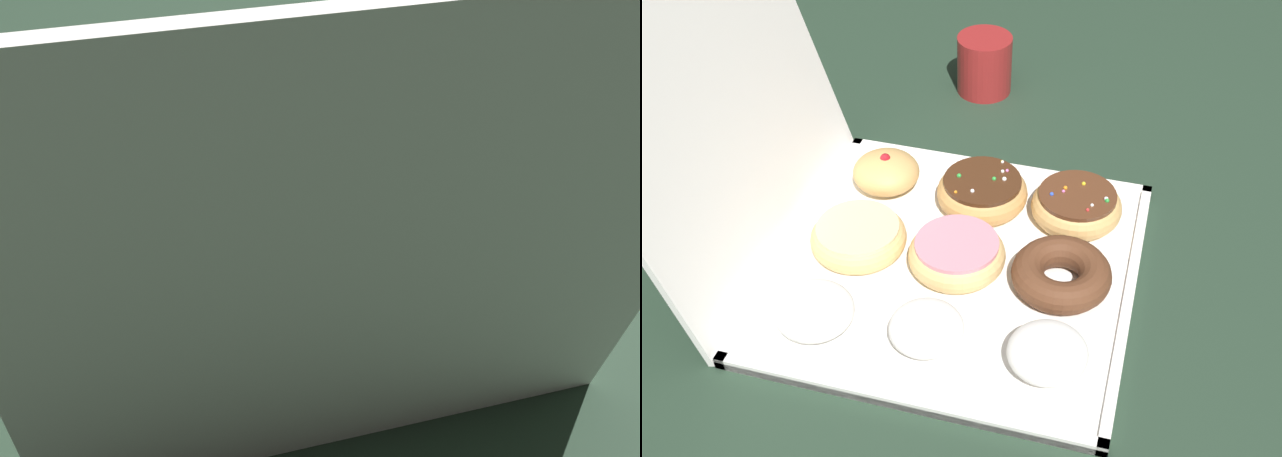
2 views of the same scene
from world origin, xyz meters
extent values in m
plane|color=#233828|center=(0.00, 0.00, 0.00)|extent=(3.00, 3.00, 0.00)
cube|color=white|center=(0.00, 0.00, 0.01)|extent=(0.42, 0.42, 0.01)
cube|color=white|center=(0.00, -0.20, 0.01)|extent=(0.42, 0.01, 0.01)
cube|color=white|center=(0.00, 0.20, 0.01)|extent=(0.42, 0.01, 0.01)
cube|color=white|center=(-0.20, 0.00, 0.01)|extent=(0.01, 0.42, 0.01)
cube|color=white|center=(0.20, 0.00, 0.01)|extent=(0.01, 0.42, 0.01)
cube|color=white|center=(0.00, 0.27, 0.19)|extent=(0.42, 0.12, 0.37)
ellipsoid|color=white|center=(-0.12, -0.13, 0.03)|extent=(0.09, 0.09, 0.04)
torus|color=#59331E|center=(0.00, -0.12, 0.03)|extent=(0.12, 0.12, 0.04)
torus|color=tan|center=(0.12, -0.12, 0.03)|extent=(0.11, 0.11, 0.04)
cylinder|color=#59331E|center=(0.12, -0.12, 0.05)|extent=(0.10, 0.10, 0.01)
sphere|color=orange|center=(0.13, -0.10, 0.05)|extent=(0.01, 0.01, 0.01)
sphere|color=yellow|center=(0.15, -0.12, 0.05)|extent=(0.01, 0.01, 0.01)
sphere|color=white|center=(0.12, -0.16, 0.05)|extent=(0.01, 0.01, 0.01)
sphere|color=white|center=(0.11, -0.14, 0.05)|extent=(0.00, 0.00, 0.00)
sphere|color=pink|center=(0.12, -0.10, 0.05)|extent=(0.00, 0.00, 0.00)
sphere|color=green|center=(0.12, -0.16, 0.05)|extent=(0.01, 0.01, 0.01)
sphere|color=red|center=(0.10, -0.14, 0.05)|extent=(0.00, 0.00, 0.00)
sphere|color=blue|center=(0.11, -0.09, 0.05)|extent=(0.01, 0.01, 0.01)
ellipsoid|color=white|center=(-0.12, 0.00, 0.03)|extent=(0.08, 0.08, 0.04)
torus|color=#E5B770|center=(0.00, 0.00, 0.03)|extent=(0.12, 0.12, 0.04)
cylinder|color=pink|center=(0.00, 0.00, 0.05)|extent=(0.10, 0.10, 0.01)
torus|color=tan|center=(0.12, 0.00, 0.03)|extent=(0.12, 0.12, 0.04)
cylinder|color=#472816|center=(0.12, 0.00, 0.05)|extent=(0.10, 0.10, 0.01)
sphere|color=green|center=(0.12, -0.01, 0.05)|extent=(0.01, 0.01, 0.01)
sphere|color=yellow|center=(0.16, -0.02, 0.05)|extent=(0.00, 0.00, 0.00)
sphere|color=orange|center=(0.09, 0.03, 0.05)|extent=(0.00, 0.00, 0.00)
sphere|color=green|center=(0.12, 0.03, 0.05)|extent=(0.01, 0.01, 0.01)
sphere|color=white|center=(0.14, -0.02, 0.05)|extent=(0.00, 0.00, 0.00)
sphere|color=white|center=(0.16, -0.02, 0.05)|extent=(0.00, 0.00, 0.00)
sphere|color=white|center=(0.09, 0.01, 0.05)|extent=(0.01, 0.01, 0.01)
sphere|color=white|center=(0.13, -0.03, 0.05)|extent=(0.01, 0.01, 0.01)
sphere|color=pink|center=(0.15, -0.03, 0.05)|extent=(0.00, 0.00, 0.00)
ellipsoid|color=white|center=(-0.13, 0.12, 0.03)|extent=(0.09, 0.09, 0.04)
torus|color=#E5B770|center=(0.00, 0.12, 0.03)|extent=(0.12, 0.12, 0.03)
cylinder|color=beige|center=(0.00, 0.12, 0.04)|extent=(0.10, 0.10, 0.01)
ellipsoid|color=tan|center=(0.12, 0.13, 0.03)|extent=(0.09, 0.09, 0.05)
sphere|color=#B21923|center=(0.12, 0.13, 0.05)|extent=(0.01, 0.01, 0.01)
camera|label=1|loc=(0.13, 0.61, 0.48)|focal=46.52mm
camera|label=2|loc=(-0.68, -0.19, 0.69)|focal=46.42mm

